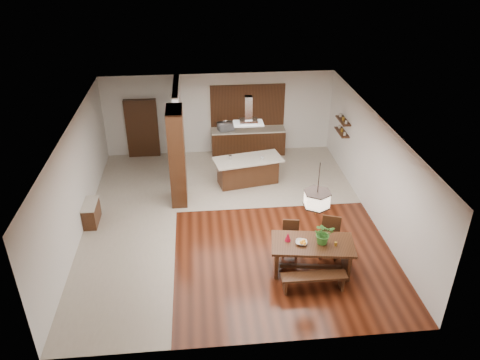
{
  "coord_description": "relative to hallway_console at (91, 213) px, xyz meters",
  "views": [
    {
      "loc": [
        -0.78,
        -11.01,
        7.35
      ],
      "look_at": [
        0.3,
        0.0,
        1.25
      ],
      "focal_mm": 35.0,
      "sensor_mm": 36.0,
      "label": 1
    }
  ],
  "objects": [
    {
      "name": "gold_ornament",
      "position": [
        6.09,
        -2.73,
        0.53
      ],
      "size": [
        0.07,
        0.07,
        0.09
      ],
      "primitive_type": "cylinder",
      "rotation": [
        0.0,
        0.0,
        -0.05
      ],
      "color": "gold",
      "rests_on": "dining_table"
    },
    {
      "name": "tile_hallway",
      "position": [
        1.06,
        -0.2,
        -0.31
      ],
      "size": [
        2.5,
        9.0,
        0.01
      ],
      "primitive_type": "cube",
      "color": "#B7AB99",
      "rests_on": "ground"
    },
    {
      "name": "pendant_lantern",
      "position": [
        5.59,
        -2.58,
        1.93
      ],
      "size": [
        0.64,
        0.64,
        1.31
      ],
      "primitive_type": null,
      "color": "#FFE4C3",
      "rests_on": "room_shell"
    },
    {
      "name": "microwave",
      "position": [
        4.02,
        4.0,
        0.78
      ],
      "size": [
        0.61,
        0.51,
        0.29
      ],
      "primitive_type": "imported",
      "rotation": [
        0.0,
        0.0,
        0.34
      ],
      "color": "silver",
      "rests_on": "rear_counter"
    },
    {
      "name": "rear_counter",
      "position": [
        4.81,
        4.0,
        0.16
      ],
      "size": [
        2.6,
        0.62,
        0.95
      ],
      "color": "black",
      "rests_on": "ground"
    },
    {
      "name": "kitchen_window",
      "position": [
        4.81,
        4.26,
        1.44
      ],
      "size": [
        2.6,
        0.08,
        1.5
      ],
      "primitive_type": "cube",
      "color": "brown",
      "rests_on": "room_shell"
    },
    {
      "name": "fruit_bowl",
      "position": [
        5.31,
        -2.59,
        0.52
      ],
      "size": [
        0.33,
        0.33,
        0.07
      ],
      "primitive_type": "imported",
      "rotation": [
        0.0,
        0.0,
        -0.26
      ],
      "color": "beige",
      "rests_on": "dining_table"
    },
    {
      "name": "hallway_doorway",
      "position": [
        1.11,
        4.2,
        0.74
      ],
      "size": [
        1.1,
        0.2,
        2.1
      ],
      "primitive_type": "cube",
      "color": "black",
      "rests_on": "ground"
    },
    {
      "name": "dining_bench",
      "position": [
        5.48,
        -3.27,
        -0.11
      ],
      "size": [
        1.49,
        0.34,
        0.42
      ],
      "primitive_type": null,
      "rotation": [
        0.0,
        0.0,
        -0.01
      ],
      "color": "black",
      "rests_on": "ground"
    },
    {
      "name": "kitchen_island",
      "position": [
        4.56,
        1.85,
        0.14
      ],
      "size": [
        2.27,
        1.32,
        0.88
      ],
      "rotation": [
        0.0,
        0.0,
        0.2
      ],
      "color": "black",
      "rests_on": "ground"
    },
    {
      "name": "hallway_console",
      "position": [
        0.0,
        0.0,
        0.0
      ],
      "size": [
        0.37,
        0.88,
        0.63
      ],
      "primitive_type": "cube",
      "color": "black",
      "rests_on": "ground"
    },
    {
      "name": "shelf_upper",
      "position": [
        7.68,
        2.4,
        1.49
      ],
      "size": [
        0.26,
        0.9,
        0.04
      ],
      "primitive_type": "cube",
      "color": "black",
      "rests_on": "room_shell"
    },
    {
      "name": "napkin_cone",
      "position": [
        5.02,
        -2.43,
        0.6
      ],
      "size": [
        0.16,
        0.16,
        0.23
      ],
      "primitive_type": "cone",
      "rotation": [
        0.0,
        0.0,
        0.1
      ],
      "color": "#A70B23",
      "rests_on": "dining_table"
    },
    {
      "name": "dining_chair_right",
      "position": [
        6.15,
        -2.07,
        0.21
      ],
      "size": [
        0.59,
        0.59,
        1.05
      ],
      "primitive_type": null,
      "rotation": [
        0.0,
        0.0,
        -0.34
      ],
      "color": "black",
      "rests_on": "ground"
    },
    {
      "name": "partition_pier",
      "position": [
        2.41,
        1.0,
        1.14
      ],
      "size": [
        0.45,
        1.0,
        2.9
      ],
      "primitive_type": "cube",
      "color": "black",
      "rests_on": "ground"
    },
    {
      "name": "room_shell",
      "position": [
        3.81,
        -0.2,
        1.75
      ],
      "size": [
        9.0,
        9.04,
        2.92
      ],
      "color": "#361409",
      "rests_on": "ground"
    },
    {
      "name": "foliage_plant",
      "position": [
        5.81,
        -2.6,
        0.75
      ],
      "size": [
        0.49,
        0.43,
        0.53
      ],
      "primitive_type": "imported",
      "rotation": [
        0.0,
        0.0,
        0.04
      ],
      "color": "#327125",
      "rests_on": "dining_table"
    },
    {
      "name": "dining_table",
      "position": [
        5.59,
        -2.58,
        0.27
      ],
      "size": [
        2.04,
        1.23,
        0.8
      ],
      "rotation": [
        0.0,
        0.0,
        -0.15
      ],
      "color": "black",
      "rests_on": "ground"
    },
    {
      "name": "shelf_lower",
      "position": [
        7.68,
        2.4,
        1.08
      ],
      "size": [
        0.26,
        0.9,
        0.04
      ],
      "primitive_type": "cube",
      "color": "black",
      "rests_on": "room_shell"
    },
    {
      "name": "range_hood",
      "position": [
        4.56,
        1.85,
        2.15
      ],
      "size": [
        0.9,
        0.55,
        0.87
      ],
      "primitive_type": null,
      "color": "silver",
      "rests_on": "room_shell"
    },
    {
      "name": "soffit_band",
      "position": [
        3.81,
        -0.2,
        2.57
      ],
      "size": [
        8.0,
        9.0,
        0.02
      ],
      "primitive_type": "cube",
      "color": "#3D220F",
      "rests_on": "room_shell"
    },
    {
      "name": "island_cup",
      "position": [
        4.99,
        1.73,
        0.61
      ],
      "size": [
        0.13,
        0.13,
        0.09
      ],
      "primitive_type": "imported",
      "rotation": [
        0.0,
        0.0,
        -0.26
      ],
      "color": "silver",
      "rests_on": "kitchen_island"
    },
    {
      "name": "dining_chair_left",
      "position": [
        5.2,
        -1.93,
        0.15
      ],
      "size": [
        0.47,
        0.47,
        0.92
      ],
      "primitive_type": null,
      "rotation": [
        0.0,
        0.0,
        -0.18
      ],
      "color": "black",
      "rests_on": "ground"
    },
    {
      "name": "partition_stub",
      "position": [
        2.41,
        3.1,
        1.14
      ],
      "size": [
        0.18,
        2.4,
        2.9
      ],
      "primitive_type": "cube",
      "color": "silver",
      "rests_on": "ground"
    },
    {
      "name": "tile_kitchen",
      "position": [
        5.06,
        2.3,
        -0.31
      ],
      "size": [
        5.5,
        4.0,
        0.01
      ],
      "primitive_type": "cube",
      "color": "#B7AB99",
      "rests_on": "ground"
    }
  ]
}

